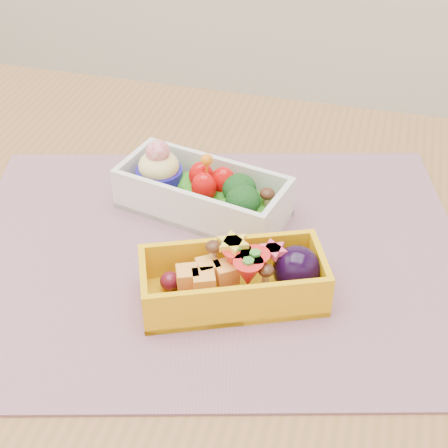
% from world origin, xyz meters
% --- Properties ---
extents(table, '(1.20, 0.80, 0.75)m').
position_xyz_m(table, '(0.00, 0.00, 0.65)').
color(table, brown).
rests_on(table, ground).
extents(placemat, '(0.59, 0.51, 0.00)m').
position_xyz_m(placemat, '(0.01, 0.04, 0.75)').
color(placemat, gray).
rests_on(placemat, table).
extents(bento_white, '(0.19, 0.12, 0.08)m').
position_xyz_m(bento_white, '(-0.02, 0.11, 0.78)').
color(bento_white, silver).
rests_on(bento_white, placemat).
extents(bento_yellow, '(0.18, 0.13, 0.06)m').
position_xyz_m(bento_yellow, '(0.05, -0.02, 0.78)').
color(bento_yellow, '#EDAD0C').
rests_on(bento_yellow, placemat).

